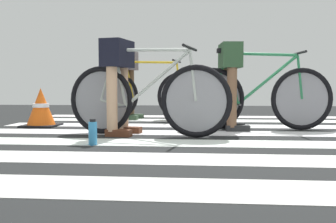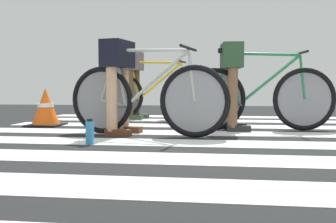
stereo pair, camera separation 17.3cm
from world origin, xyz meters
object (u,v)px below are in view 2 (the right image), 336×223
bicycle_3_of_3 (152,94)px  cyclist_3_of_3 (133,76)px  water_bottle (90,132)px  traffic_cone (46,108)px  bicycle_2_of_3 (259,97)px  cyclist_2_of_3 (232,74)px  cyclist_1_of_3 (118,74)px  bicycle_1_of_3 (146,98)px

bicycle_3_of_3 → cyclist_3_of_3: bearing=-180.0°
water_bottle → traffic_cone: (-1.08, 1.48, 0.12)m
bicycle_2_of_3 → cyclist_2_of_3: bearing=-180.0°
cyclist_1_of_3 → bicycle_2_of_3: bearing=32.0°
bicycle_3_of_3 → water_bottle: bicycle_3_of_3 is taller
bicycle_3_of_3 → water_bottle: size_ratio=7.66×
cyclist_2_of_3 → bicycle_3_of_3: 1.80m
traffic_cone → bicycle_2_of_3: bearing=-4.2°
cyclist_1_of_3 → cyclist_2_of_3: cyclist_2_of_3 is taller
cyclist_1_of_3 → bicycle_3_of_3: (0.05, 1.88, -0.25)m
bicycle_2_of_3 → traffic_cone: size_ratio=3.59×
cyclist_2_of_3 → cyclist_1_of_3: bearing=-161.9°
bicycle_1_of_3 → cyclist_3_of_3: (-0.56, 1.99, 0.29)m
bicycle_1_of_3 → bicycle_2_of_3: bearing=39.0°
bicycle_2_of_3 → cyclist_3_of_3: cyclist_3_of_3 is taller
bicycle_1_of_3 → traffic_cone: 1.67m
cyclist_3_of_3 → water_bottle: cyclist_3_of_3 is taller
cyclist_3_of_3 → water_bottle: bearing=-77.3°
cyclist_1_of_3 → cyclist_2_of_3: bearing=35.4°
cyclist_1_of_3 → cyclist_3_of_3: 1.94m
bicycle_1_of_3 → cyclist_3_of_3: size_ratio=1.65×
traffic_cone → cyclist_3_of_3: bearing=53.3°
bicycle_3_of_3 → cyclist_2_of_3: bearing=-41.6°
cyclist_1_of_3 → cyclist_2_of_3: (1.19, 0.52, 0.01)m
cyclist_1_of_3 → bicycle_2_of_3: cyclist_1_of_3 is taller
cyclist_1_of_3 → water_bottle: cyclist_1_of_3 is taller
cyclist_1_of_3 → cyclist_2_of_3: 1.30m
cyclist_3_of_3 → bicycle_1_of_3: bearing=-65.7°
bicycle_2_of_3 → bicycle_3_of_3: same height
bicycle_3_of_3 → traffic_cone: bicycle_3_of_3 is taller
cyclist_1_of_3 → bicycle_3_of_3: size_ratio=0.57×
cyclist_1_of_3 → traffic_cone: 1.42m
bicycle_1_of_3 → bicycle_2_of_3: 1.34m
cyclist_2_of_3 → cyclist_3_of_3: bearing=130.5°
water_bottle → cyclist_3_of_3: bearing=94.3°
traffic_cone → cyclist_1_of_3: bearing=-32.9°
cyclist_2_of_3 → traffic_cone: 2.38m
bicycle_2_of_3 → water_bottle: size_ratio=7.69×
cyclist_1_of_3 → bicycle_3_of_3: cyclist_1_of_3 is taller
cyclist_3_of_3 → bicycle_2_of_3: bearing=-29.6°
cyclist_2_of_3 → traffic_cone: size_ratio=2.05×
bicycle_2_of_3 → bicycle_3_of_3: (-1.45, 1.33, 0.00)m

